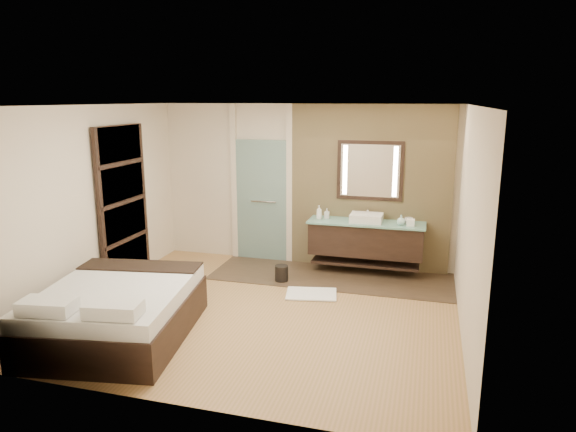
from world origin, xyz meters
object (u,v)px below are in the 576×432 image
(mirror_unit, at_px, (370,171))
(bed, at_px, (117,311))
(waste_bin, at_px, (282,274))
(vanity, at_px, (366,239))

(mirror_unit, xyz_separation_m, bed, (-2.55, -3.31, -1.33))
(mirror_unit, xyz_separation_m, waste_bin, (-1.20, -0.97, -1.52))
(vanity, xyz_separation_m, bed, (-2.55, -3.08, -0.26))
(mirror_unit, distance_m, waste_bin, 2.17)
(waste_bin, bearing_deg, bed, -119.91)
(mirror_unit, height_order, waste_bin, mirror_unit)
(mirror_unit, bearing_deg, bed, -127.54)
(mirror_unit, bearing_deg, waste_bin, -140.95)
(bed, distance_m, waste_bin, 2.71)
(waste_bin, bearing_deg, vanity, 31.48)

